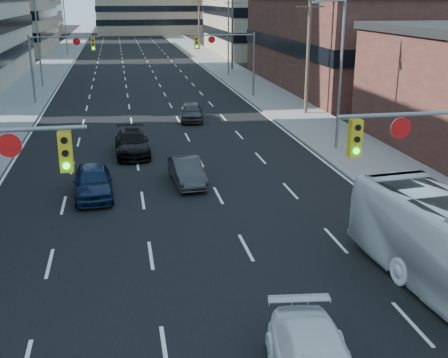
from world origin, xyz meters
name	(u,v)px	position (x,y,z in m)	size (l,w,h in m)	color
road_surface	(127,38)	(0.00, 130.00, 0.01)	(18.00, 300.00, 0.02)	black
sidewalk_left	(76,38)	(-11.50, 130.00, 0.07)	(5.00, 300.00, 0.15)	slate
sidewalk_right	(176,37)	(11.50, 130.00, 0.07)	(5.00, 300.00, 0.15)	slate
storefront_right_mid	(371,43)	(24.00, 50.00, 4.50)	(20.00, 30.00, 9.00)	#472119
office_right_far	(281,10)	(25.00, 88.00, 7.00)	(22.00, 28.00, 14.00)	gray
bg_block_right	(260,11)	(32.00, 130.00, 6.00)	(22.00, 22.00, 12.00)	gray
signal_far_left	(58,55)	(-7.68, 45.00, 4.30)	(6.09, 0.33, 6.00)	slate
signal_far_right	(230,52)	(7.68, 45.00, 4.30)	(6.09, 0.33, 6.00)	slate
utility_pole_block	(309,42)	(12.20, 36.00, 5.78)	(2.20, 0.28, 11.00)	#4C3D2D
utility_pole_midblock	(232,24)	(12.20, 66.00, 5.78)	(2.20, 0.28, 11.00)	#4C3D2D
utility_pole_distant	(199,17)	(12.20, 96.00, 5.78)	(2.20, 0.28, 11.00)	#4C3D2D
streetlight_left_mid	(40,38)	(-10.34, 55.00, 5.05)	(2.03, 0.22, 9.00)	slate
streetlight_left_far	(66,24)	(-10.34, 90.00, 5.05)	(2.03, 0.22, 9.00)	slate
streetlight_right_near	(338,68)	(10.34, 25.00, 5.05)	(2.03, 0.22, 9.00)	slate
streetlight_right_far	(227,33)	(10.34, 60.00, 5.05)	(2.03, 0.22, 9.00)	slate
sedan_blue	(93,181)	(-4.07, 19.03, 0.75)	(1.77, 4.40, 1.50)	#0D1C37
sedan_grey_center	(187,172)	(0.55, 20.04, 0.65)	(1.38, 3.97, 1.31)	#2B2B2D
sedan_black_far	(132,143)	(-2.00, 26.29, 0.71)	(1.99, 4.90, 1.42)	black
sedan_grey_right	(191,112)	(2.80, 35.37, 0.71)	(1.67, 4.15, 1.41)	#2E2E30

